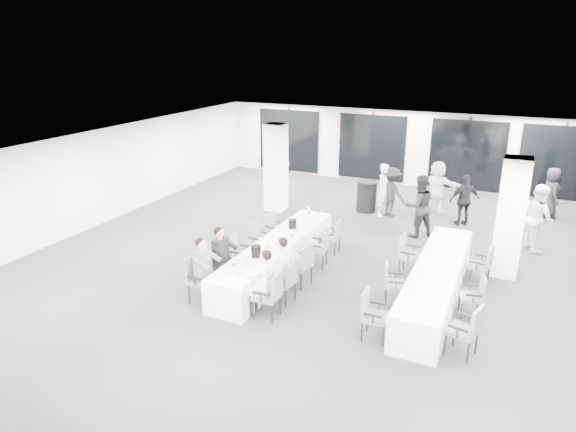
% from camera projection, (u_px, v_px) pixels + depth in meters
% --- Properties ---
extents(room, '(14.04, 16.04, 2.84)m').
position_uv_depth(room, '(370.00, 199.00, 13.07)').
color(room, '#232328').
rests_on(room, ground).
extents(column_left, '(0.60, 0.60, 2.80)m').
position_uv_depth(column_left, '(276.00, 168.00, 16.31)').
color(column_left, white).
rests_on(column_left, floor).
extents(column_right, '(0.60, 0.60, 2.80)m').
position_uv_depth(column_right, '(510.00, 218.00, 11.67)').
color(column_right, white).
rests_on(column_right, floor).
extents(banquet_table_main, '(0.90, 5.00, 0.75)m').
position_uv_depth(banquet_table_main, '(277.00, 257.00, 12.13)').
color(banquet_table_main, white).
rests_on(banquet_table_main, floor).
extents(banquet_table_side, '(0.90, 5.00, 0.75)m').
position_uv_depth(banquet_table_side, '(436.00, 283.00, 10.83)').
color(banquet_table_side, white).
rests_on(banquet_table_side, floor).
extents(cocktail_table, '(0.71, 0.71, 0.99)m').
position_uv_depth(cocktail_table, '(366.00, 196.00, 16.45)').
color(cocktail_table, black).
rests_on(cocktail_table, floor).
extents(chair_main_left_near, '(0.53, 0.59, 1.00)m').
position_uv_depth(chair_main_left_near, '(199.00, 276.00, 10.68)').
color(chair_main_left_near, '#585A60').
rests_on(chair_main_left_near, floor).
extents(chair_main_left_second, '(0.56, 0.60, 0.97)m').
position_uv_depth(chair_main_left_second, '(217.00, 265.00, 11.27)').
color(chair_main_left_second, '#585A60').
rests_on(chair_main_left_second, floor).
extents(chair_main_left_mid, '(0.46, 0.52, 0.90)m').
position_uv_depth(chair_main_left_mid, '(238.00, 252.00, 12.08)').
color(chair_main_left_mid, '#585A60').
rests_on(chair_main_left_mid, floor).
extents(chair_main_left_fourth, '(0.55, 0.58, 0.92)m').
position_uv_depth(chair_main_left_fourth, '(257.00, 238.00, 12.91)').
color(chair_main_left_fourth, '#585A60').
rests_on(chair_main_left_fourth, floor).
extents(chair_main_left_far, '(0.53, 0.56, 0.88)m').
position_uv_depth(chair_main_left_far, '(273.00, 227.00, 13.71)').
color(chair_main_left_far, '#585A60').
rests_on(chair_main_left_far, floor).
extents(chair_main_right_near, '(0.51, 0.57, 0.98)m').
position_uv_depth(chair_main_right_near, '(270.00, 293.00, 10.00)').
color(chair_main_right_near, '#585A60').
rests_on(chair_main_right_near, floor).
extents(chair_main_right_second, '(0.51, 0.55, 0.92)m').
position_uv_depth(chair_main_right_second, '(286.00, 279.00, 10.64)').
color(chair_main_right_second, '#585A60').
rests_on(chair_main_right_second, floor).
extents(chair_main_right_mid, '(0.58, 0.62, 0.98)m').
position_uv_depth(chair_main_right_mid, '(302.00, 263.00, 11.36)').
color(chair_main_right_mid, '#585A60').
rests_on(chair_main_right_mid, floor).
extents(chair_main_right_fourth, '(0.54, 0.59, 0.97)m').
position_uv_depth(chair_main_right_fourth, '(320.00, 246.00, 12.31)').
color(chair_main_right_fourth, '#585A60').
rests_on(chair_main_right_fourth, floor).
extents(chair_main_right_far, '(0.45, 0.50, 0.87)m').
position_uv_depth(chair_main_right_far, '(333.00, 234.00, 13.18)').
color(chair_main_right_far, '#585A60').
rests_on(chair_main_right_far, floor).
extents(chair_side_left_near, '(0.48, 0.53, 0.92)m').
position_uv_depth(chair_side_left_near, '(371.00, 312.00, 9.34)').
color(chair_side_left_near, '#585A60').
rests_on(chair_side_left_near, floor).
extents(chair_side_left_mid, '(0.53, 0.55, 0.86)m').
position_uv_depth(chair_side_left_mid, '(392.00, 280.00, 10.66)').
color(chair_side_left_mid, '#585A60').
rests_on(chair_side_left_mid, floor).
extents(chair_side_left_far, '(0.50, 0.55, 0.94)m').
position_uv_depth(chair_side_left_far, '(407.00, 252.00, 11.99)').
color(chair_side_left_far, '#585A60').
rests_on(chair_side_left_far, floor).
extents(chair_side_right_near, '(0.59, 0.62, 0.97)m').
position_uv_depth(chair_side_right_near, '(468.00, 328.00, 8.77)').
color(chair_side_right_near, '#585A60').
rests_on(chair_side_right_near, floor).
extents(chair_side_right_mid, '(0.52, 0.55, 0.86)m').
position_uv_depth(chair_side_right_mid, '(476.00, 294.00, 10.10)').
color(chair_side_right_mid, '#585A60').
rests_on(chair_side_right_mid, floor).
extents(chair_side_right_far, '(0.54, 0.58, 0.94)m').
position_uv_depth(chair_side_right_far, '(483.00, 263.00, 11.39)').
color(chair_side_right_far, '#585A60').
rests_on(chair_side_right_far, floor).
extents(seated_guest_a, '(0.50, 0.38, 1.44)m').
position_uv_depth(seated_guest_a, '(205.00, 267.00, 10.53)').
color(seated_guest_a, '#4F5256').
rests_on(seated_guest_a, floor).
extents(seated_guest_b, '(0.50, 0.38, 1.44)m').
position_uv_depth(seated_guest_b, '(223.00, 255.00, 11.13)').
color(seated_guest_b, black).
rests_on(seated_guest_b, floor).
extents(seated_guest_c, '(0.50, 0.38, 1.44)m').
position_uv_depth(seated_guest_c, '(263.00, 279.00, 9.98)').
color(seated_guest_c, white).
rests_on(seated_guest_c, floor).
extents(seated_guest_d, '(0.50, 0.38, 1.44)m').
position_uv_depth(seated_guest_d, '(279.00, 265.00, 10.62)').
color(seated_guest_d, white).
rests_on(seated_guest_d, floor).
extents(standing_guest_a, '(0.79, 0.86, 1.88)m').
position_uv_depth(standing_guest_a, '(385.00, 187.00, 15.91)').
color(standing_guest_a, white).
rests_on(standing_guest_a, floor).
extents(standing_guest_b, '(1.12, 1.06, 2.00)m').
position_uv_depth(standing_guest_b, '(419.00, 202.00, 14.15)').
color(standing_guest_b, black).
rests_on(standing_guest_b, floor).
extents(standing_guest_c, '(1.27, 1.07, 1.76)m').
position_uv_depth(standing_guest_c, '(392.00, 189.00, 15.89)').
color(standing_guest_c, black).
rests_on(standing_guest_c, floor).
extents(standing_guest_d, '(1.19, 1.03, 1.76)m').
position_uv_depth(standing_guest_d, '(465.00, 197.00, 15.08)').
color(standing_guest_d, black).
rests_on(standing_guest_d, floor).
extents(standing_guest_e, '(0.77, 0.98, 1.78)m').
position_uv_depth(standing_guest_e, '(551.00, 190.00, 15.76)').
color(standing_guest_e, black).
rests_on(standing_guest_e, floor).
extents(standing_guest_f, '(1.77, 0.80, 1.88)m').
position_uv_depth(standing_guest_f, '(437.00, 183.00, 16.28)').
color(standing_guest_f, white).
rests_on(standing_guest_f, floor).
extents(standing_guest_g, '(0.80, 0.67, 2.04)m').
position_uv_depth(standing_guest_g, '(282.00, 167.00, 17.99)').
color(standing_guest_g, white).
rests_on(standing_guest_g, floor).
extents(standing_guest_h, '(0.96, 1.12, 2.00)m').
position_uv_depth(standing_guest_h, '(539.00, 213.00, 13.26)').
color(standing_guest_h, white).
rests_on(standing_guest_h, floor).
extents(ice_bucket_near, '(0.22, 0.22, 0.25)m').
position_uv_depth(ice_bucket_near, '(256.00, 251.00, 11.16)').
color(ice_bucket_near, black).
rests_on(ice_bucket_near, banquet_table_main).
extents(ice_bucket_far, '(0.20, 0.20, 0.23)m').
position_uv_depth(ice_bucket_far, '(292.00, 224.00, 12.87)').
color(ice_bucket_far, black).
rests_on(ice_bucket_far, banquet_table_main).
extents(water_bottle_a, '(0.07, 0.07, 0.23)m').
position_uv_depth(water_bottle_a, '(234.00, 263.00, 10.60)').
color(water_bottle_a, silver).
rests_on(water_bottle_a, banquet_table_main).
extents(water_bottle_b, '(0.07, 0.07, 0.22)m').
position_uv_depth(water_bottle_b, '(292.00, 234.00, 12.21)').
color(water_bottle_b, silver).
rests_on(water_bottle_b, banquet_table_main).
extents(water_bottle_c, '(0.08, 0.08, 0.24)m').
position_uv_depth(water_bottle_c, '(309.00, 211.00, 13.82)').
color(water_bottle_c, silver).
rests_on(water_bottle_c, banquet_table_main).
extents(plate_a, '(0.22, 0.22, 0.03)m').
position_uv_depth(plate_a, '(248.00, 264.00, 10.79)').
color(plate_a, white).
rests_on(plate_a, banquet_table_main).
extents(plate_b, '(0.20, 0.20, 0.03)m').
position_uv_depth(plate_b, '(239.00, 273.00, 10.36)').
color(plate_b, white).
rests_on(plate_b, banquet_table_main).
extents(plate_c, '(0.22, 0.22, 0.03)m').
position_uv_depth(plate_c, '(268.00, 247.00, 11.67)').
color(plate_c, white).
rests_on(plate_c, banquet_table_main).
extents(wine_glass, '(0.08, 0.08, 0.22)m').
position_uv_depth(wine_glass, '(239.00, 272.00, 10.07)').
color(wine_glass, silver).
rests_on(wine_glass, banquet_table_main).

